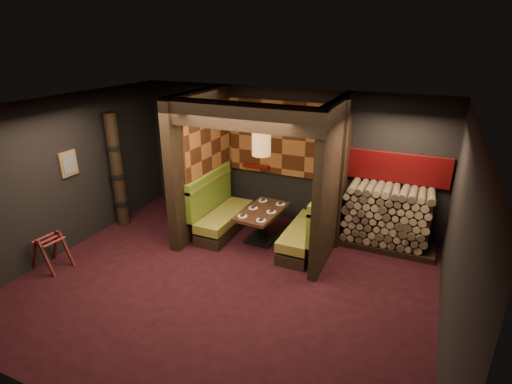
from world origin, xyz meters
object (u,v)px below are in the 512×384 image
object	(u,v)px
booth_bench_right	(309,230)
booth_bench_left	(220,213)
luggage_rack	(51,250)
firewood_stack	(390,218)
dining_table	(262,221)
pendant_lamp	(261,143)
totem_column	(117,171)

from	to	relation	value
booth_bench_right	booth_bench_left	bearing A→B (deg)	180.00
booth_bench_right	luggage_rack	bearing A→B (deg)	-148.12
booth_bench_left	firewood_stack	size ratio (longest dim) A/B	0.92
dining_table	luggage_rack	bearing A→B (deg)	-140.95
booth_bench_right	pendant_lamp	world-z (taller)	pendant_lamp
pendant_lamp	booth_bench_right	bearing A→B (deg)	4.81
booth_bench_right	totem_column	world-z (taller)	totem_column
dining_table	booth_bench_left	bearing A→B (deg)	178.21
firewood_stack	dining_table	bearing A→B (deg)	-162.40
booth_bench_left	pendant_lamp	xyz separation A→B (m)	(0.95, -0.08, 1.60)
booth_bench_right	dining_table	world-z (taller)	booth_bench_right
pendant_lamp	totem_column	bearing A→B (deg)	-171.19
luggage_rack	firewood_stack	world-z (taller)	firewood_stack
booth_bench_left	pendant_lamp	distance (m)	1.86
booth_bench_right	totem_column	size ratio (longest dim) A/B	0.67
firewood_stack	totem_column	bearing A→B (deg)	-166.81
booth_bench_right	dining_table	xyz separation A→B (m)	(-0.95, -0.03, 0.02)
booth_bench_left	totem_column	bearing A→B (deg)	-165.25
totem_column	booth_bench_right	bearing A→B (deg)	7.86
dining_table	totem_column	size ratio (longest dim) A/B	0.53
totem_column	firewood_stack	size ratio (longest dim) A/B	1.39
dining_table	totem_column	bearing A→B (deg)	-170.27
dining_table	pendant_lamp	world-z (taller)	pendant_lamp
booth_bench_right	firewood_stack	distance (m)	1.54
booth_bench_right	luggage_rack	world-z (taller)	booth_bench_right
booth_bench_left	pendant_lamp	world-z (taller)	pendant_lamp
booth_bench_right	totem_column	distance (m)	4.10
booth_bench_left	dining_table	bearing A→B (deg)	-1.79
luggage_rack	dining_table	bearing A→B (deg)	39.05
dining_table	pendant_lamp	xyz separation A→B (m)	(0.00, -0.05, 1.57)
booth_bench_right	dining_table	bearing A→B (deg)	-178.21
booth_bench_left	firewood_stack	bearing A→B (deg)	12.17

